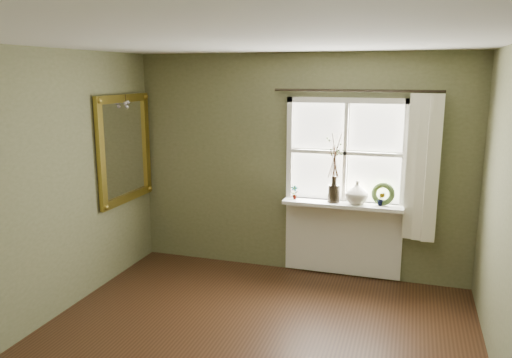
{
  "coord_description": "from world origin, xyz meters",
  "views": [
    {
      "loc": [
        1.27,
        -3.42,
        2.36
      ],
      "look_at": [
        -0.3,
        1.55,
        1.26
      ],
      "focal_mm": 35.0,
      "sensor_mm": 36.0,
      "label": 1
    }
  ],
  "objects_px": {
    "cream_vase": "(357,192)",
    "gilt_mirror": "(125,148)",
    "dark_jug": "(334,193)",
    "wreath": "(383,196)"
  },
  "relations": [
    {
      "from": "wreath",
      "to": "gilt_mirror",
      "type": "relative_size",
      "value": 0.2
    },
    {
      "from": "dark_jug",
      "to": "wreath",
      "type": "bearing_deg",
      "value": 4.21
    },
    {
      "from": "cream_vase",
      "to": "gilt_mirror",
      "type": "xyz_separation_m",
      "value": [
        -2.67,
        -0.45,
        0.44
      ]
    },
    {
      "from": "dark_jug",
      "to": "gilt_mirror",
      "type": "xyz_separation_m",
      "value": [
        -2.41,
        -0.45,
        0.48
      ]
    },
    {
      "from": "cream_vase",
      "to": "wreath",
      "type": "distance_m",
      "value": 0.29
    },
    {
      "from": "cream_vase",
      "to": "wreath",
      "type": "height_order",
      "value": "cream_vase"
    },
    {
      "from": "cream_vase",
      "to": "gilt_mirror",
      "type": "bearing_deg",
      "value": -170.38
    },
    {
      "from": "dark_jug",
      "to": "cream_vase",
      "type": "bearing_deg",
      "value": 0.0
    },
    {
      "from": "gilt_mirror",
      "to": "cream_vase",
      "type": "bearing_deg",
      "value": 9.62
    },
    {
      "from": "cream_vase",
      "to": "dark_jug",
      "type": "bearing_deg",
      "value": 180.0
    }
  ]
}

